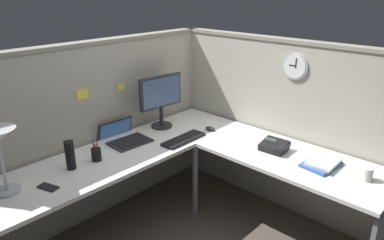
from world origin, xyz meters
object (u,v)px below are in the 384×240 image
computer_mouse (210,129)px  laptop (123,137)px  keyboard (184,139)px  coffee_mug (367,174)px  book_stack (322,163)px  wall_clock (296,67)px  monitor (161,97)px  thermos_flask (70,155)px  office_phone (275,146)px  cell_phone (48,187)px  pen_cup (96,154)px

computer_mouse → laptop: bearing=148.5°
keyboard → coffee_mug: size_ratio=4.48×
book_stack → wall_clock: bearing=54.5°
monitor → laptop: (-0.44, 0.02, -0.27)m
keyboard → thermos_flask: bearing=163.6°
keyboard → wall_clock: bearing=-43.3°
laptop → thermos_flask: bearing=-165.8°
monitor → keyboard: monitor is taller
keyboard → office_phone: (0.36, -0.69, 0.03)m
monitor → coffee_mug: bearing=-80.7°
computer_mouse → thermos_flask: size_ratio=0.47×
keyboard → office_phone: bearing=-63.7°
cell_phone → coffee_mug: (1.56, -1.53, 0.04)m
computer_mouse → coffee_mug: 1.39m
pen_cup → wall_clock: size_ratio=0.82×
cell_phone → book_stack: size_ratio=0.48×
monitor → laptop: size_ratio=1.26×
pen_cup → book_stack: size_ratio=0.60×
keyboard → computer_mouse: (0.34, -0.02, 0.01)m
book_stack → wall_clock: 0.83m
monitor → pen_cup: bearing=-169.7°
office_phone → monitor: bearing=104.3°
cell_phone → office_phone: 1.74m
monitor → laptop: monitor is taller
office_phone → book_stack: office_phone is taller
pen_cup → cell_phone: size_ratio=1.25×
wall_clock → laptop: bearing=135.5°
computer_mouse → pen_cup: size_ratio=0.58×
computer_mouse → coffee_mug: size_ratio=1.08×
coffee_mug → thermos_flask: bearing=128.4°
monitor → keyboard: bearing=-103.2°
keyboard → coffee_mug: coffee_mug is taller
book_stack → keyboard: bearing=108.8°
coffee_mug → computer_mouse: bearing=91.8°
book_stack → coffee_mug: 0.32m
computer_mouse → thermos_flask: (-1.27, 0.27, 0.09)m
office_phone → book_stack: 0.40m
monitor → book_stack: size_ratio=1.65×
book_stack → wall_clock: (0.33, 0.46, 0.61)m
laptop → thermos_flask: (-0.59, -0.15, 0.09)m
laptop → wall_clock: (1.05, -1.03, 0.61)m
monitor → book_stack: bearing=-79.1°
laptop → book_stack: (0.72, -1.49, -0.00)m
keyboard → book_stack: book_stack is taller
laptop → wall_clock: 1.59m
thermos_flask → wall_clock: size_ratio=1.00×
thermos_flask → book_stack: size_ratio=0.73×
laptop → computer_mouse: laptop is taller
computer_mouse → pen_cup: 1.10m
pen_cup → coffee_mug: (1.11, -1.64, -0.00)m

